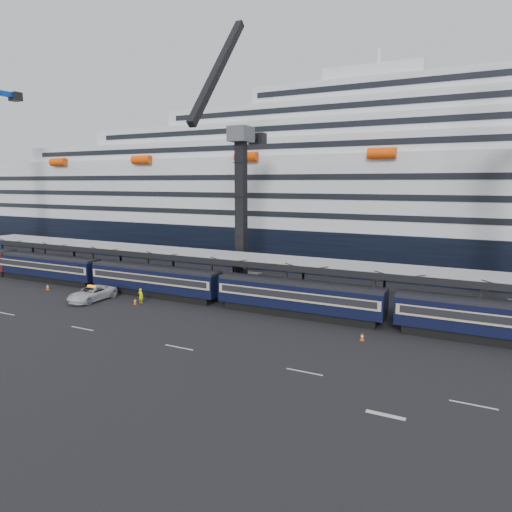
# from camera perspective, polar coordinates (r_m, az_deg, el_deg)

# --- Properties ---
(ground) EXTENTS (260.00, 260.00, 0.00)m
(ground) POSITION_cam_1_polar(r_m,az_deg,el_deg) (40.03, 10.88, -12.51)
(ground) COLOR black
(ground) RESTS_ON ground
(lane_markings) EXTENTS (111.00, 4.27, 0.02)m
(lane_markings) POSITION_cam_1_polar(r_m,az_deg,el_deg) (34.09, 22.25, -17.06)
(lane_markings) COLOR beige
(lane_markings) RESTS_ON ground
(train) EXTENTS (133.05, 3.00, 4.05)m
(train) POSITION_cam_1_polar(r_m,az_deg,el_deg) (49.73, 8.93, -5.46)
(train) COLOR black
(train) RESTS_ON ground
(canopy) EXTENTS (130.00, 6.25, 5.53)m
(canopy) POSITION_cam_1_polar(r_m,az_deg,el_deg) (51.75, 15.28, -1.64)
(canopy) COLOR #96999E
(canopy) RESTS_ON ground
(cruise_ship) EXTENTS (214.09, 28.84, 34.00)m
(cruise_ship) POSITION_cam_1_polar(r_m,az_deg,el_deg) (82.67, 19.18, 7.08)
(cruise_ship) COLOR black
(cruise_ship) RESTS_ON ground
(crane_dark_near) EXTENTS (4.50, 17.75, 35.08)m
(crane_dark_near) POSITION_cam_1_polar(r_m,az_deg,el_deg) (62.16, -2.05, 6.66)
(crane_dark_near) COLOR #4C4E53
(crane_dark_near) RESTS_ON ground
(pickup_truck) EXTENTS (3.02, 6.49, 1.80)m
(pickup_truck) POSITION_cam_1_polar(r_m,az_deg,el_deg) (60.89, -19.84, -4.44)
(pickup_truck) COLOR silver
(pickup_truck) RESTS_ON ground
(worker) EXTENTS (0.69, 0.46, 1.86)m
(worker) POSITION_cam_1_polar(r_m,az_deg,el_deg) (57.84, -14.21, -4.84)
(worker) COLOR #DDFF0D
(worker) RESTS_ON ground
(traffic_cone_a) EXTENTS (0.43, 0.43, 0.86)m
(traffic_cone_a) POSITION_cam_1_polar(r_m,az_deg,el_deg) (69.32, -24.59, -3.52)
(traffic_cone_a) COLOR #FF4B08
(traffic_cone_a) RESTS_ON ground
(traffic_cone_b) EXTENTS (0.38, 0.38, 0.76)m
(traffic_cone_b) POSITION_cam_1_polar(r_m,az_deg,el_deg) (62.91, -18.53, -4.43)
(traffic_cone_b) COLOR #FF4B08
(traffic_cone_b) RESTS_ON ground
(traffic_cone_c) EXTENTS (0.39, 0.39, 0.79)m
(traffic_cone_c) POSITION_cam_1_polar(r_m,az_deg,el_deg) (57.68, -14.87, -5.47)
(traffic_cone_c) COLOR #FF4B08
(traffic_cone_c) RESTS_ON ground
(traffic_cone_d) EXTENTS (0.39, 0.39, 0.78)m
(traffic_cone_d) POSITION_cam_1_polar(r_m,az_deg,el_deg) (44.59, 13.13, -9.76)
(traffic_cone_d) COLOR #FF4B08
(traffic_cone_d) RESTS_ON ground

